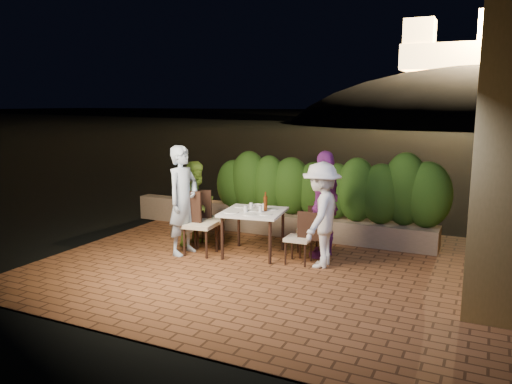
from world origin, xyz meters
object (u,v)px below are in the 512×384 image
Objects in this scene: chair_left_front at (200,223)px; chair_right_back at (309,231)px; beer_bottle at (265,201)px; diner_white at (321,215)px; dining_table at (253,233)px; bowl at (257,206)px; diner_green at (197,203)px; chair_left_back at (210,218)px; parapet_lamp at (205,198)px; diner_purple at (325,204)px; chair_right_front at (299,237)px; diner_blue at (183,200)px.

chair_right_back is (1.67, 0.70, -0.11)m from chair_left_front.
beer_bottle is 0.20× the size of diner_white.
bowl is at bearing 104.22° from dining_table.
diner_green is 2.37m from diner_white.
chair_left_back reaches higher than chair_right_back.
chair_left_front is at bearing -98.39° from chair_left_back.
parapet_lamp is at bearing 146.51° from bowl.
diner_white is (1.20, -0.09, 0.44)m from dining_table.
chair_left_front is at bearing -4.21° from chair_right_back.
chair_right_back is (0.93, 0.02, -0.35)m from bowl.
diner_white is at bearing 1.29° from chair_left_front.
diner_purple is (2.27, 0.28, 0.13)m from diner_green.
chair_left_front is 1.26× the size of chair_right_front.
parapet_lamp is (-0.66, 1.36, -0.18)m from diner_green.
diner_green is (-2.00, 0.23, 0.33)m from chair_right_front.
parapet_lamp is (-2.68, 1.14, 0.15)m from chair_right_back.
parapet_lamp is (-1.75, 1.16, -0.20)m from bowl.
chair_left_front is 2.05m from diner_white.
dining_table is 1.15× the size of chair_right_back.
beer_bottle is 0.32× the size of chair_left_back.
diner_purple is at bearing 15.52° from chair_left_front.
diner_white is at bearing 11.86° from diner_purple.
beer_bottle is 0.98m from diner_purple.
dining_table is 0.91× the size of chair_left_front.
beer_bottle is at bearing -34.85° from parapet_lamp.
diner_white is at bearing 101.45° from chair_right_back.
parapet_lamp is (-1.83, 1.49, 0.20)m from dining_table.
diner_green reaches higher than chair_left_front.
diner_white reaches higher than chair_left_back.
bowl is 0.19× the size of chair_right_back.
chair_left_front reaches higher than parapet_lamp.
chair_left_front is at bearing -61.07° from parapet_lamp.
chair_right_back is at bearing 16.70° from chair_left_front.
diner_white is (1.02, -0.18, -0.09)m from beer_bottle.
bowl is 0.11× the size of diner_green.
diner_blue is (-1.27, -0.52, 0.00)m from beer_bottle.
beer_bottle is 1.36m from diner_green.
diner_white reaches higher than bowl.
chair_right_back is at bearing -23.00° from parapet_lamp.
diner_white is 11.65× the size of parapet_lamp.
diner_blue is 1.12× the size of diner_white.
parapet_lamp is at bearing 27.23° from diner_blue.
bowl is 1.35m from diner_white.
parapet_lamp is (-2.01, 1.40, -0.34)m from beer_bottle.
diner_green is at bearing 162.70° from chair_left_back.
diner_blue is at bearing -83.59° from diner_white.
dining_table is at bearing -8.80° from chair_right_front.
diner_green reaches higher than parapet_lamp.
chair_right_back is 0.46× the size of diner_blue.
beer_bottle is at bearing -42.85° from bowl.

